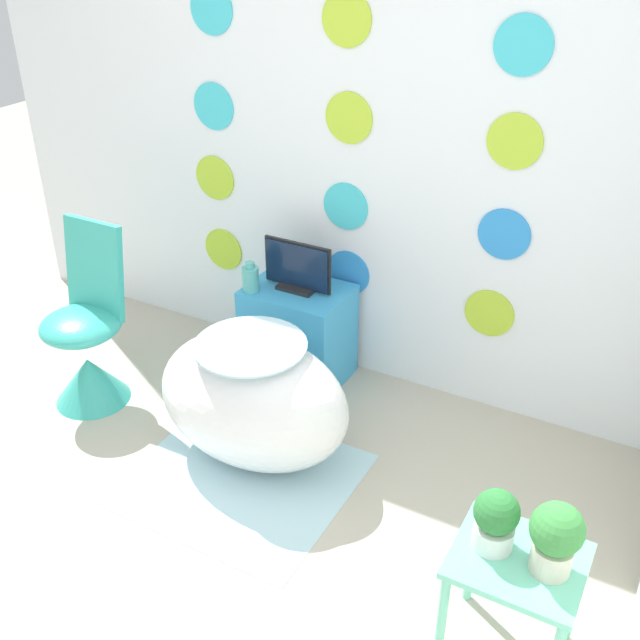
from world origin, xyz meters
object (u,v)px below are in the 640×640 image
object	(u,v)px
potted_plant_right	(556,537)
bathtub	(253,399)
potted_plant_left	(496,519)
vase	(250,278)
chair	(87,350)
tv	(297,269)

from	to	relation	value
potted_plant_right	bathtub	bearing A→B (deg)	161.70
potted_plant_left	bathtub	bearing A→B (deg)	159.54
vase	chair	bearing A→B (deg)	-137.92
vase	potted_plant_right	xyz separation A→B (m)	(1.71, -0.97, -0.00)
chair	potted_plant_right	distance (m)	2.38
bathtub	tv	size ratio (longest dim) A/B	2.45
tv	vase	bearing A→B (deg)	-146.98
chair	potted_plant_right	world-z (taller)	chair
bathtub	potted_plant_right	bearing A→B (deg)	-18.30
vase	potted_plant_left	size ratio (longest dim) A/B	0.72
bathtub	tv	distance (m)	0.74
bathtub	potted_plant_left	distance (m)	1.29
chair	vase	world-z (taller)	chair
bathtub	potted_plant_right	size ratio (longest dim) A/B	3.57
chair	tv	world-z (taller)	chair
vase	potted_plant_right	distance (m)	1.97
bathtub	chair	size ratio (longest dim) A/B	0.99
tv	potted_plant_right	distance (m)	1.88
chair	potted_plant_right	xyz separation A→B (m)	(2.32, -0.43, 0.30)
potted_plant_right	vase	bearing A→B (deg)	150.36
vase	potted_plant_right	bearing A→B (deg)	-29.64
tv	potted_plant_right	bearing A→B (deg)	-35.91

